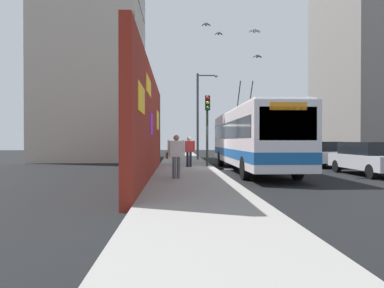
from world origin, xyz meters
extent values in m
plane|color=black|center=(0.00, 0.00, 0.00)|extent=(80.00, 80.00, 0.00)
cube|color=gray|center=(0.00, 1.60, 0.07)|extent=(48.00, 3.20, 0.15)
cube|color=maroon|center=(-3.84, 3.35, 2.31)|extent=(14.33, 0.30, 4.61)
cube|color=yellow|center=(-8.87, 3.19, 2.86)|extent=(1.82, 0.02, 0.80)
cube|color=yellow|center=(-6.26, 3.19, 3.65)|extent=(2.09, 0.02, 0.62)
cube|color=#8C19D8|center=(-4.86, 3.19, 2.33)|extent=(1.26, 0.02, 0.88)
cube|color=yellow|center=(0.14, 3.19, 2.77)|extent=(1.85, 0.02, 1.01)
cube|color=#B2A899|center=(11.09, 9.20, 10.99)|extent=(10.28, 7.76, 21.98)
cube|color=black|center=(11.09, 5.30, 4.40)|extent=(8.74, 0.04, 1.10)
cube|color=black|center=(11.09, 5.30, 7.60)|extent=(8.74, 0.04, 1.10)
cube|color=black|center=(11.09, 5.30, 10.80)|extent=(8.74, 0.04, 1.10)
cube|color=black|center=(11.09, 5.30, 14.00)|extent=(8.74, 0.04, 1.10)
cube|color=gray|center=(14.07, -17.00, 9.51)|extent=(11.13, 7.61, 19.01)
cube|color=silver|center=(-1.06, -1.80, 1.79)|extent=(11.79, 2.45, 2.67)
cube|color=silver|center=(-1.06, -1.80, 3.18)|extent=(11.32, 2.26, 0.12)
cube|color=#1959A5|center=(-1.06, -1.80, 1.00)|extent=(11.81, 2.47, 0.44)
cube|color=black|center=(-6.93, -1.80, 2.25)|extent=(0.04, 2.08, 1.20)
cube|color=black|center=(-1.06, -1.80, 2.19)|extent=(10.84, 2.48, 0.86)
cube|color=orange|center=(-6.92, -1.80, 2.87)|extent=(0.06, 1.35, 0.28)
cylinder|color=black|center=(0.71, -2.15, 4.02)|extent=(1.43, 0.06, 2.00)
cylinder|color=black|center=(0.71, -1.45, 4.02)|extent=(1.43, 0.06, 2.00)
cylinder|color=black|center=(-4.83, -2.91, 0.50)|extent=(1.00, 0.28, 1.00)
cylinder|color=black|center=(-4.83, -0.69, 0.50)|extent=(1.00, 0.28, 1.00)
cylinder|color=black|center=(2.72, -2.91, 0.50)|extent=(1.00, 0.28, 1.00)
cylinder|color=black|center=(2.72, -0.69, 0.50)|extent=(1.00, 0.28, 1.00)
cube|color=#B7B7BC|center=(-3.25, -7.00, 0.65)|extent=(4.62, 1.90, 0.66)
cube|color=black|center=(-3.15, -7.00, 1.28)|extent=(2.77, 1.71, 0.60)
cylinder|color=black|center=(-4.77, -6.15, 0.32)|extent=(0.64, 0.22, 0.64)
cylinder|color=black|center=(-1.72, -7.85, 0.32)|extent=(0.64, 0.22, 0.64)
cylinder|color=black|center=(-1.72, -6.15, 0.32)|extent=(0.64, 0.22, 0.64)
cube|color=white|center=(2.12, -7.00, 0.65)|extent=(4.21, 1.90, 0.66)
cube|color=black|center=(2.21, -7.00, 1.28)|extent=(2.53, 1.71, 0.60)
cylinder|color=black|center=(0.73, -7.85, 0.32)|extent=(0.64, 0.22, 0.64)
cylinder|color=black|center=(0.73, -6.15, 0.32)|extent=(0.64, 0.22, 0.64)
cylinder|color=black|center=(3.52, -7.85, 0.32)|extent=(0.64, 0.22, 0.64)
cylinder|color=black|center=(3.52, -6.15, 0.32)|extent=(0.64, 0.22, 0.64)
cube|color=navy|center=(8.58, -7.00, 0.65)|extent=(4.20, 1.83, 0.66)
cube|color=black|center=(8.66, -7.00, 1.28)|extent=(2.52, 1.65, 0.60)
cylinder|color=black|center=(7.19, -7.82, 0.32)|extent=(0.64, 0.22, 0.64)
cylinder|color=black|center=(7.19, -6.18, 0.32)|extent=(0.64, 0.22, 0.64)
cylinder|color=black|center=(9.96, -7.82, 0.32)|extent=(0.64, 0.22, 0.64)
cylinder|color=black|center=(9.96, -6.18, 0.32)|extent=(0.64, 0.22, 0.64)
cube|color=#C6B793|center=(14.59, -7.00, 0.65)|extent=(4.39, 1.74, 0.66)
cube|color=black|center=(14.68, -7.00, 1.28)|extent=(2.64, 1.57, 0.60)
cylinder|color=black|center=(13.14, -7.77, 0.32)|extent=(0.64, 0.22, 0.64)
cylinder|color=black|center=(13.14, -6.23, 0.32)|extent=(0.64, 0.22, 0.64)
cylinder|color=black|center=(16.04, -7.77, 0.32)|extent=(0.64, 0.22, 0.64)
cylinder|color=black|center=(16.04, -6.23, 0.32)|extent=(0.64, 0.22, 0.64)
cylinder|color=#595960|center=(-5.39, 2.09, 0.58)|extent=(0.14, 0.14, 0.85)
cylinder|color=#595960|center=(-5.39, 2.26, 0.58)|extent=(0.14, 0.14, 0.85)
cube|color=silver|center=(-5.39, 2.17, 1.32)|extent=(0.22, 0.50, 0.64)
cylinder|color=silver|center=(-5.39, 1.88, 1.35)|extent=(0.09, 0.09, 0.61)
cylinder|color=silver|center=(-5.39, 2.47, 1.35)|extent=(0.09, 0.09, 0.61)
sphere|color=#936B4C|center=(-5.39, 2.17, 1.76)|extent=(0.23, 0.23, 0.23)
cube|color=#593319|center=(-5.39, 2.54, 1.05)|extent=(0.14, 0.10, 0.24)
cylinder|color=#1E1E2D|center=(0.38, 1.35, 0.57)|extent=(0.14, 0.14, 0.84)
cylinder|color=#1E1E2D|center=(0.38, 1.52, 0.57)|extent=(0.14, 0.14, 0.84)
cube|color=#BF3333|center=(0.38, 1.44, 1.31)|extent=(0.22, 0.49, 0.63)
cylinder|color=#BF3333|center=(0.38, 1.14, 1.34)|extent=(0.09, 0.09, 0.60)
cylinder|color=#BF3333|center=(0.38, 1.73, 1.34)|extent=(0.09, 0.09, 0.60)
sphere|color=beige|center=(0.38, 1.44, 1.74)|extent=(0.23, 0.23, 0.23)
cube|color=black|center=(0.38, 1.80, 1.04)|extent=(0.14, 0.10, 0.24)
cylinder|color=#2D382D|center=(0.86, 0.35, 2.21)|extent=(0.14, 0.14, 4.12)
cube|color=black|center=(0.64, 0.35, 3.82)|extent=(0.20, 0.28, 0.84)
sphere|color=red|center=(0.53, 0.35, 4.10)|extent=(0.18, 0.18, 0.18)
sphere|color=yellow|center=(0.53, 0.35, 3.82)|extent=(0.18, 0.18, 0.18)
sphere|color=green|center=(0.53, 0.35, 3.54)|extent=(0.18, 0.18, 0.18)
cylinder|color=#4C4C51|center=(7.77, 0.45, 3.55)|extent=(0.18, 0.18, 6.79)
cylinder|color=#4C4C51|center=(7.77, -0.28, 6.79)|extent=(0.10, 1.46, 0.10)
ellipsoid|color=silver|center=(7.77, -1.01, 6.74)|extent=(0.44, 0.28, 0.20)
ellipsoid|color=gray|center=(-2.73, -1.58, 6.88)|extent=(0.32, 0.14, 0.12)
cube|color=gray|center=(-2.73, -1.72, 6.91)|extent=(0.20, 0.27, 0.12)
cube|color=gray|center=(-2.73, -1.44, 6.91)|extent=(0.20, 0.27, 0.12)
ellipsoid|color=slate|center=(1.83, 0.33, 8.73)|extent=(0.32, 0.14, 0.12)
cube|color=slate|center=(1.83, 0.19, 8.76)|extent=(0.20, 0.25, 0.16)
cube|color=slate|center=(1.83, 0.47, 8.76)|extent=(0.20, 0.25, 0.16)
ellipsoid|color=#47474C|center=(4.38, -0.77, 9.00)|extent=(0.32, 0.14, 0.12)
cube|color=#47474C|center=(4.38, -0.91, 9.03)|extent=(0.20, 0.24, 0.17)
cube|color=#47474C|center=(4.38, -0.63, 9.03)|extent=(0.20, 0.24, 0.17)
ellipsoid|color=#47474C|center=(1.53, -2.77, 6.75)|extent=(0.32, 0.14, 0.12)
cube|color=#47474C|center=(1.53, -2.91, 6.78)|extent=(0.20, 0.26, 0.14)
cube|color=#47474C|center=(1.53, -2.63, 6.78)|extent=(0.20, 0.26, 0.14)
cylinder|color=black|center=(0.44, -0.60, 0.00)|extent=(1.05, 1.05, 0.00)
camera|label=1|loc=(-18.68, 2.21, 1.65)|focal=31.40mm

